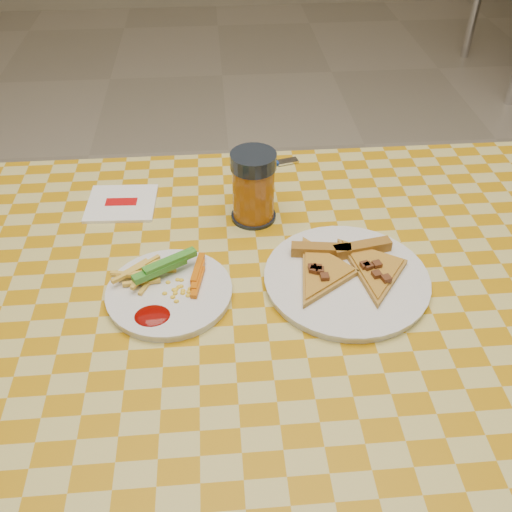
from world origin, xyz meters
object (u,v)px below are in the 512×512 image
object	(u,v)px
plate_left	(170,294)
drink_glass	(253,188)
plate_right	(346,280)
table	(263,323)

from	to	relation	value
plate_left	drink_glass	xyz separation A→B (m)	(0.15, 0.20, 0.06)
plate_left	plate_right	xyz separation A→B (m)	(0.29, 0.01, 0.00)
table	plate_left	xyz separation A→B (m)	(-0.15, 0.00, 0.08)
plate_right	drink_glass	size ratio (longest dim) A/B	1.94
plate_left	drink_glass	distance (m)	0.26
plate_left	drink_glass	bearing A→B (deg)	53.32
table	drink_glass	bearing A→B (deg)	89.83
plate_left	plate_right	size ratio (longest dim) A/B	0.74
table	plate_left	distance (m)	0.17
plate_left	plate_right	distance (m)	0.29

